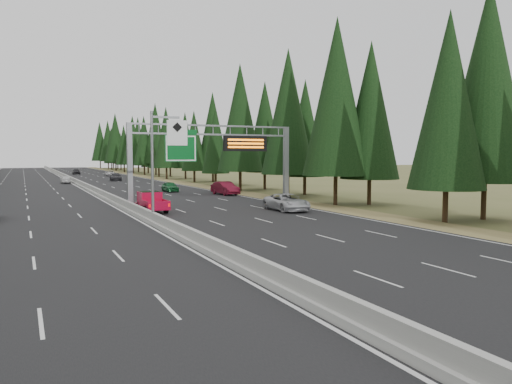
% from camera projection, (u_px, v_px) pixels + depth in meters
% --- Properties ---
extents(ground, '(400.00, 400.00, 0.00)m').
position_uv_depth(ground, '(382.00, 346.00, 12.99)').
color(ground, '#4F5527').
rests_on(ground, ground).
extents(road, '(32.00, 260.00, 0.08)m').
position_uv_depth(road, '(77.00, 184.00, 85.21)').
color(road, black).
rests_on(road, ground).
extents(shoulder_right, '(3.60, 260.00, 0.06)m').
position_uv_depth(shoulder_right, '(178.00, 182.00, 92.76)').
color(shoulder_right, olive).
rests_on(shoulder_right, ground).
extents(median_barrier, '(0.70, 260.00, 0.85)m').
position_uv_depth(median_barrier, '(77.00, 182.00, 85.18)').
color(median_barrier, gray).
rests_on(median_barrier, road).
extents(sign_gantry, '(16.75, 0.98, 7.80)m').
position_uv_depth(sign_gantry, '(220.00, 152.00, 47.88)').
color(sign_gantry, slate).
rests_on(sign_gantry, road).
extents(hov_sign_pole, '(2.80, 0.50, 8.00)m').
position_uv_depth(hov_sign_pole, '(161.00, 159.00, 35.43)').
color(hov_sign_pole, slate).
rests_on(hov_sign_pole, road).
extents(tree_row_right, '(12.28, 246.48, 18.74)m').
position_uv_depth(tree_row_right, '(211.00, 130.00, 87.26)').
color(tree_row_right, black).
rests_on(tree_row_right, ground).
extents(silver_minivan, '(2.61, 5.47, 1.51)m').
position_uv_depth(silver_minivan, '(287.00, 202.00, 44.12)').
color(silver_minivan, '#AFB0B4').
rests_on(silver_minivan, road).
extents(red_pickup, '(1.90, 5.31, 1.73)m').
position_uv_depth(red_pickup, '(151.00, 201.00, 43.44)').
color(red_pickup, black).
rests_on(red_pickup, road).
extents(car_ahead_green, '(1.62, 4.03, 1.37)m').
position_uv_depth(car_ahead_green, '(170.00, 187.00, 67.37)').
color(car_ahead_green, '#125124').
rests_on(car_ahead_green, road).
extents(car_ahead_dkred, '(2.19, 5.11, 1.64)m').
position_uv_depth(car_ahead_dkred, '(225.00, 188.00, 62.13)').
color(car_ahead_dkred, '#590C1D').
rests_on(car_ahead_dkred, road).
extents(car_ahead_dkgrey, '(2.47, 5.18, 1.46)m').
position_uv_depth(car_ahead_dkgrey, '(116.00, 177.00, 96.60)').
color(car_ahead_dkgrey, black).
rests_on(car_ahead_dkgrey, road).
extents(car_ahead_white, '(2.57, 4.90, 1.32)m').
position_uv_depth(car_ahead_white, '(110.00, 173.00, 119.68)').
color(car_ahead_white, '#B9B9B9').
rests_on(car_ahead_white, road).
extents(car_ahead_far, '(1.76, 4.35, 1.48)m').
position_uv_depth(car_ahead_far, '(76.00, 172.00, 129.13)').
color(car_ahead_far, black).
rests_on(car_ahead_far, road).
extents(car_onc_white, '(1.64, 4.07, 1.39)m').
position_uv_depth(car_onc_white, '(65.00, 179.00, 87.72)').
color(car_onc_white, silver).
rests_on(car_onc_white, road).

